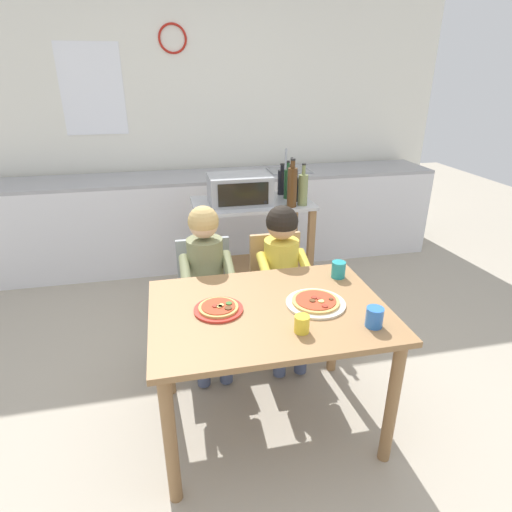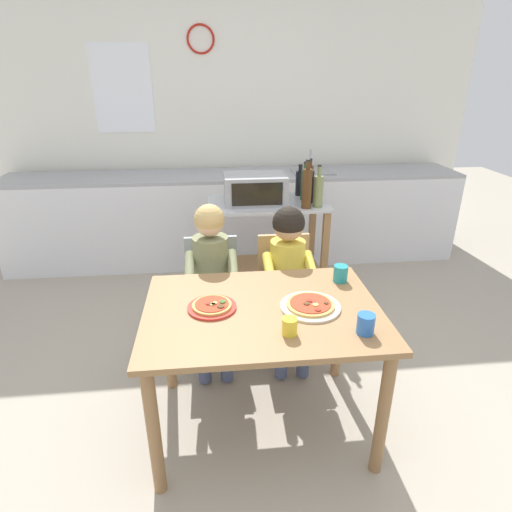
{
  "view_description": "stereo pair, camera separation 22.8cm",
  "coord_description": "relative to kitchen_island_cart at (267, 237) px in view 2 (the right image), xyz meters",
  "views": [
    {
      "loc": [
        -0.45,
        -1.75,
        1.81
      ],
      "look_at": [
        0.0,
        0.3,
        0.89
      ],
      "focal_mm": 29.67,
      "sensor_mm": 36.0,
      "label": 1
    },
    {
      "loc": [
        -0.22,
        -1.78,
        1.81
      ],
      "look_at": [
        0.0,
        0.3,
        0.89
      ],
      "focal_mm": 29.67,
      "sensor_mm": 36.0,
      "label": 2
    }
  ],
  "objects": [
    {
      "name": "ground_plane",
      "position": [
        -0.21,
        -0.34,
        -0.57
      ],
      "size": [
        10.63,
        10.63,
        0.0
      ],
      "primitive_type": "plane",
      "color": "#A89E8C"
    },
    {
      "name": "back_wall_tiled",
      "position": [
        -0.21,
        1.32,
        0.78
      ],
      "size": [
        4.93,
        0.14,
        2.7
      ],
      "color": "white",
      "rests_on": "ground"
    },
    {
      "name": "kitchen_counter",
      "position": [
        -0.21,
        0.91,
        -0.12
      ],
      "size": [
        4.43,
        0.6,
        1.09
      ],
      "color": "silver",
      "rests_on": "ground"
    },
    {
      "name": "kitchen_island_cart",
      "position": [
        0.0,
        0.0,
        0.0
      ],
      "size": [
        0.93,
        0.52,
        0.86
      ],
      "color": "#B7BABF",
      "rests_on": "ground"
    },
    {
      "name": "toaster_oven",
      "position": [
        -0.1,
        -0.01,
        0.41
      ],
      "size": [
        0.47,
        0.33,
        0.22
      ],
      "color": "#999BA0",
      "rests_on": "kitchen_island_cart"
    },
    {
      "name": "bottle_squat_spirits",
      "position": [
        0.38,
        0.21,
        0.42
      ],
      "size": [
        0.05,
        0.05,
        0.29
      ],
      "color": "#4C2D14",
      "rests_on": "kitchen_island_cart"
    },
    {
      "name": "bottle_brown_beer",
      "position": [
        0.36,
        -0.17,
        0.42
      ],
      "size": [
        0.07,
        0.07,
        0.32
      ],
      "color": "olive",
      "rests_on": "kitchen_island_cart"
    },
    {
      "name": "bottle_slim_sauce",
      "position": [
        0.34,
        -0.06,
        0.39
      ],
      "size": [
        0.06,
        0.06,
        0.24
      ],
      "color": "black",
      "rests_on": "kitchen_island_cart"
    },
    {
      "name": "bottle_tall_green_wine",
      "position": [
        0.3,
        0.04,
        0.42
      ],
      "size": [
        0.06,
        0.06,
        0.3
      ],
      "color": "#1E4723",
      "rests_on": "kitchen_island_cart"
    },
    {
      "name": "bottle_dark_olive_oil",
      "position": [
        0.27,
        -0.19,
        0.45
      ],
      "size": [
        0.07,
        0.07,
        0.36
      ],
      "color": "#4C2D14",
      "rests_on": "kitchen_island_cart"
    },
    {
      "name": "bottle_clear_vinegar",
      "position": [
        0.29,
        0.17,
        0.4
      ],
      "size": [
        0.07,
        0.07,
        0.25
      ],
      "color": "black",
      "rests_on": "kitchen_island_cart"
    },
    {
      "name": "dining_table",
      "position": [
        -0.21,
        -1.4,
        0.06
      ],
      "size": [
        1.16,
        0.84,
        0.74
      ],
      "color": "olive",
      "rests_on": "ground"
    },
    {
      "name": "dining_chair_left",
      "position": [
        -0.45,
        -0.7,
        -0.09
      ],
      "size": [
        0.36,
        0.36,
        0.81
      ],
      "color": "gray",
      "rests_on": "ground"
    },
    {
      "name": "dining_chair_right",
      "position": [
        0.03,
        -0.71,
        -0.09
      ],
      "size": [
        0.36,
        0.36,
        0.81
      ],
      "color": "tan",
      "rests_on": "ground"
    },
    {
      "name": "child_in_olive_shirt",
      "position": [
        -0.45,
        -0.82,
        0.11
      ],
      "size": [
        0.32,
        0.42,
        1.06
      ],
      "color": "#424C6B",
      "rests_on": "ground"
    },
    {
      "name": "child_in_yellow_shirt",
      "position": [
        0.03,
        -0.83,
        0.11
      ],
      "size": [
        0.32,
        0.42,
        1.04
      ],
      "color": "#424C6B",
      "rests_on": "ground"
    },
    {
      "name": "pizza_plate_red_rimmed",
      "position": [
        -0.45,
        -1.37,
        0.18
      ],
      "size": [
        0.24,
        0.24,
        0.03
      ],
      "color": "red",
      "rests_on": "dining_table"
    },
    {
      "name": "pizza_plate_cream",
      "position": [
        0.03,
        -1.42,
        0.18
      ],
      "size": [
        0.3,
        0.3,
        0.03
      ],
      "color": "beige",
      "rests_on": "dining_table"
    },
    {
      "name": "drinking_cup_teal",
      "position": [
        0.26,
        -1.15,
        0.22
      ],
      "size": [
        0.08,
        0.08,
        0.09
      ],
      "primitive_type": "cylinder",
      "color": "teal",
      "rests_on": "dining_table"
    },
    {
      "name": "drinking_cup_yellow",
      "position": [
        -0.11,
        -1.63,
        0.21
      ],
      "size": [
        0.07,
        0.07,
        0.08
      ],
      "primitive_type": "cylinder",
      "color": "yellow",
      "rests_on": "dining_table"
    },
    {
      "name": "drinking_cup_blue",
      "position": [
        0.22,
        -1.66,
        0.22
      ],
      "size": [
        0.08,
        0.08,
        0.09
      ],
      "primitive_type": "cylinder",
      "color": "blue",
      "rests_on": "dining_table"
    }
  ]
}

